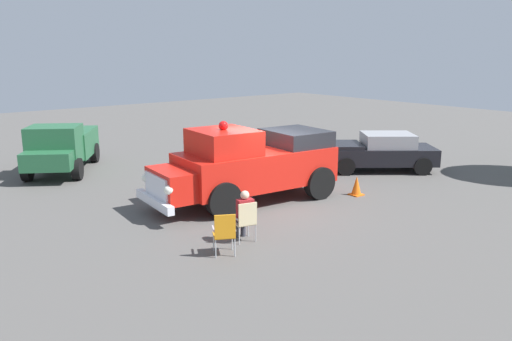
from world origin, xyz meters
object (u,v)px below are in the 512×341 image
at_px(parked_pickup, 62,146).
at_px(lawn_chair_spare, 224,231).
at_px(classic_hot_rod, 378,152).
at_px(traffic_cone, 356,186).
at_px(lawn_chair_by_car, 292,167).
at_px(spectator_seated, 244,213).
at_px(vintage_fire_truck, 250,164).
at_px(lawn_chair_near_truck, 246,219).

relative_size(parked_pickup, lawn_chair_spare, 4.91).
bearing_deg(classic_hot_rod, traffic_cone, 118.09).
bearing_deg(lawn_chair_spare, lawn_chair_by_car, -55.69).
xyz_separation_m(classic_hot_rod, parked_pickup, (7.61, 9.66, 0.24)).
bearing_deg(spectator_seated, vintage_fire_truck, -40.88).
height_order(lawn_chair_by_car, lawn_chair_spare, same).
height_order(vintage_fire_truck, spectator_seated, vintage_fire_truck).
xyz_separation_m(classic_hot_rod, traffic_cone, (-1.83, 3.44, -0.44)).
bearing_deg(traffic_cone, parked_pickup, 33.36).
bearing_deg(lawn_chair_by_car, vintage_fire_truck, 107.55).
bearing_deg(lawn_chair_near_truck, vintage_fire_truck, -39.94).
height_order(parked_pickup, traffic_cone, parked_pickup).
bearing_deg(lawn_chair_near_truck, lawn_chair_spare, 113.40).
relative_size(classic_hot_rod, lawn_chair_near_truck, 4.48).
distance_m(lawn_chair_near_truck, spectator_seated, 0.17).
relative_size(classic_hot_rod, parked_pickup, 0.91).
distance_m(vintage_fire_truck, spectator_seated, 3.45).
height_order(classic_hot_rod, lawn_chair_near_truck, classic_hot_rod).
bearing_deg(lawn_chair_by_car, traffic_cone, -166.75).
distance_m(classic_hot_rod, traffic_cone, 3.92).
bearing_deg(spectator_seated, parked_pickup, 4.81).
xyz_separation_m(vintage_fire_truck, lawn_chair_spare, (-3.11, 3.19, -0.61)).
distance_m(vintage_fire_truck, lawn_chair_spare, 4.49).
bearing_deg(lawn_chair_by_car, parked_pickup, 38.91).
height_order(parked_pickup, lawn_chair_spare, parked_pickup).
distance_m(lawn_chair_spare, traffic_cone, 6.48).
bearing_deg(parked_pickup, lawn_chair_near_truck, -175.43).
xyz_separation_m(lawn_chair_near_truck, lawn_chair_spare, (-0.40, 0.92, 0.00)).
relative_size(lawn_chair_spare, traffic_cone, 1.61).
bearing_deg(lawn_chair_by_car, spectator_seated, 125.34).
height_order(vintage_fire_truck, classic_hot_rod, vintage_fire_truck).
distance_m(classic_hot_rod, lawn_chair_spare, 10.28).
height_order(lawn_chair_by_car, traffic_cone, lawn_chair_by_car).
bearing_deg(parked_pickup, traffic_cone, -146.64).
relative_size(parked_pickup, lawn_chair_by_car, 4.91).
xyz_separation_m(vintage_fire_truck, traffic_cone, (-1.66, -3.11, -0.89)).
height_order(vintage_fire_truck, lawn_chair_by_car, vintage_fire_truck).
relative_size(parked_pickup, lawn_chair_near_truck, 4.91).
height_order(parked_pickup, spectator_seated, parked_pickup).
bearing_deg(classic_hot_rod, parked_pickup, 51.75).
xyz_separation_m(parked_pickup, spectator_seated, (-10.37, -0.87, -0.29)).
bearing_deg(traffic_cone, lawn_chair_spare, 102.96).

